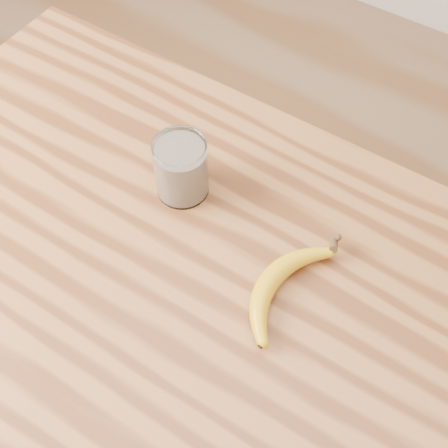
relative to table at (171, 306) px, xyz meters
The scene contains 4 objects.
room 0.58m from the table, ahead, with size 4.04×4.04×2.70m.
table is the anchor object (origin of this frame).
smoothie_glass 0.24m from the table, 115.00° to the left, with size 0.09×0.09×0.11m.
banana 0.22m from the table, 23.13° to the left, with size 0.10×0.28×0.03m, color gold, non-canonical shape.
Camera 1 is at (0.35, -0.37, 1.75)m, focal length 50.00 mm.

